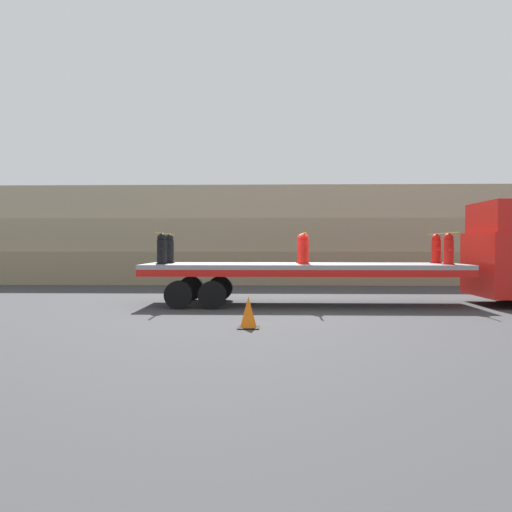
% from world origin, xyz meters
% --- Properties ---
extents(ground_plane, '(120.00, 120.00, 0.00)m').
position_xyz_m(ground_plane, '(0.00, 0.00, 0.00)').
color(ground_plane, '#38383A').
extents(rock_cliff, '(60.00, 3.30, 4.66)m').
position_xyz_m(rock_cliff, '(0.00, 8.96, 2.33)').
color(rock_cliff, gray).
rests_on(rock_cliff, ground_plane).
extents(flatbed_trailer, '(9.76, 2.62, 1.27)m').
position_xyz_m(flatbed_trailer, '(-0.57, 0.00, 1.05)').
color(flatbed_trailer, gray).
rests_on(flatbed_trailer, ground_plane).
extents(fire_hydrant_black_near_0, '(0.36, 0.59, 0.93)m').
position_xyz_m(fire_hydrant_black_near_0, '(-4.28, -0.55, 1.73)').
color(fire_hydrant_black_near_0, black).
rests_on(fire_hydrant_black_near_0, flatbed_trailer).
extents(fire_hydrant_black_far_0, '(0.36, 0.59, 0.93)m').
position_xyz_m(fire_hydrant_black_far_0, '(-4.28, 0.55, 1.73)').
color(fire_hydrant_black_far_0, black).
rests_on(fire_hydrant_black_far_0, flatbed_trailer).
extents(fire_hydrant_red_near_1, '(0.36, 0.59, 0.93)m').
position_xyz_m(fire_hydrant_red_near_1, '(0.00, -0.55, 1.73)').
color(fire_hydrant_red_near_1, red).
rests_on(fire_hydrant_red_near_1, flatbed_trailer).
extents(fire_hydrant_red_far_1, '(0.36, 0.59, 0.93)m').
position_xyz_m(fire_hydrant_red_far_1, '(0.00, 0.55, 1.73)').
color(fire_hydrant_red_far_1, red).
rests_on(fire_hydrant_red_far_1, flatbed_trailer).
extents(fire_hydrant_red_near_2, '(0.36, 0.59, 0.93)m').
position_xyz_m(fire_hydrant_red_near_2, '(4.28, -0.55, 1.73)').
color(fire_hydrant_red_near_2, red).
rests_on(fire_hydrant_red_near_2, flatbed_trailer).
extents(fire_hydrant_red_far_2, '(0.36, 0.59, 0.93)m').
position_xyz_m(fire_hydrant_red_far_2, '(4.28, 0.55, 1.73)').
color(fire_hydrant_red_far_2, red).
rests_on(fire_hydrant_red_far_2, flatbed_trailer).
extents(cargo_strap_rear, '(0.05, 2.72, 0.01)m').
position_xyz_m(cargo_strap_rear, '(-4.28, 0.00, 2.21)').
color(cargo_strap_rear, yellow).
rests_on(cargo_strap_rear, fire_hydrant_black_near_0).
extents(cargo_strap_middle, '(0.05, 2.72, 0.01)m').
position_xyz_m(cargo_strap_middle, '(0.00, 0.00, 2.21)').
color(cargo_strap_middle, yellow).
rests_on(cargo_strap_middle, fire_hydrant_red_near_1).
extents(cargo_strap_front, '(0.05, 2.72, 0.01)m').
position_xyz_m(cargo_strap_front, '(4.28, 0.00, 2.21)').
color(cargo_strap_front, yellow).
rests_on(cargo_strap_front, fire_hydrant_red_near_2).
extents(traffic_cone, '(0.48, 0.48, 0.71)m').
position_xyz_m(traffic_cone, '(-1.50, -4.46, 0.35)').
color(traffic_cone, black).
rests_on(traffic_cone, ground_plane).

